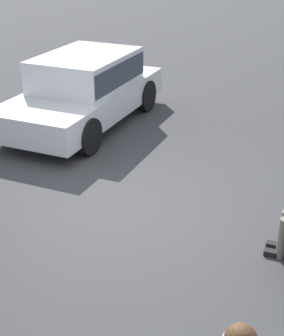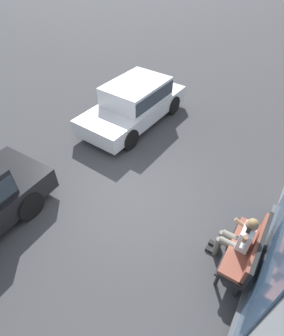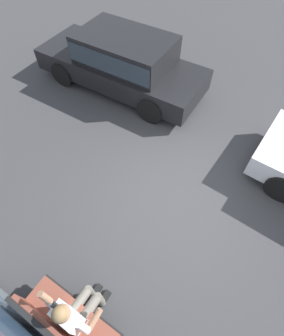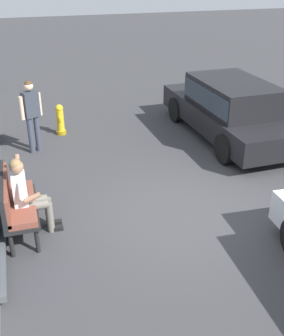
% 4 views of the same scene
% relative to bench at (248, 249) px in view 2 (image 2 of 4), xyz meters
% --- Properties ---
extents(ground_plane, '(60.00, 60.00, 0.00)m').
position_rel_bench_xyz_m(ground_plane, '(-0.27, -2.90, -0.61)').
color(ground_plane, '#38383A').
extents(bench, '(1.48, 0.55, 1.04)m').
position_rel_bench_xyz_m(bench, '(0.00, 0.00, 0.00)').
color(bench, black).
rests_on(bench, ground_plane).
extents(person_on_phone, '(0.73, 0.74, 1.38)m').
position_rel_bench_xyz_m(person_on_phone, '(-0.05, -0.23, 0.13)').
color(person_on_phone, '#6B665B').
rests_on(person_on_phone, ground_plane).
extents(parked_car_near, '(4.20, 2.00, 1.40)m').
position_rel_bench_xyz_m(parked_car_near, '(-3.35, -4.84, 0.16)').
color(parked_car_near, silver).
rests_on(parked_car_near, ground_plane).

